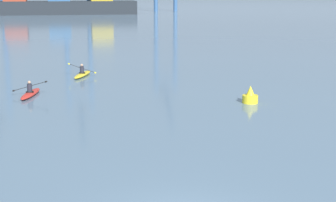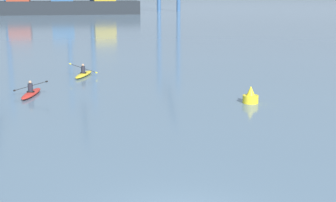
# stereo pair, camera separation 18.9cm
# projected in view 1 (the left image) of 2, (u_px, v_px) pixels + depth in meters

# --- Properties ---
(container_barge) EXTENTS (40.10, 8.35, 7.72)m
(container_barge) POSITION_uv_depth(u_px,v_px,m) (60.00, 4.00, 132.19)
(container_barge) COLOR #1E2328
(container_barge) RESTS_ON ground
(channel_buoy) EXTENTS (0.90, 0.90, 1.00)m
(channel_buoy) POSITION_uv_depth(u_px,v_px,m) (250.00, 97.00, 28.85)
(channel_buoy) COLOR yellow
(channel_buoy) RESTS_ON ground
(kayak_yellow) EXTENTS (2.09, 3.40, 1.00)m
(kayak_yellow) POSITION_uv_depth(u_px,v_px,m) (82.00, 74.00, 37.77)
(kayak_yellow) COLOR yellow
(kayak_yellow) RESTS_ON ground
(kayak_red) EXTENTS (2.17, 3.45, 0.97)m
(kayak_red) POSITION_uv_depth(u_px,v_px,m) (30.00, 93.00, 30.80)
(kayak_red) COLOR red
(kayak_red) RESTS_ON ground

